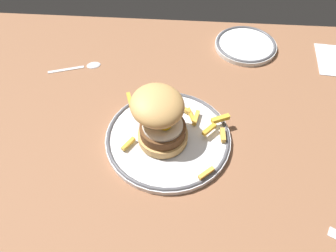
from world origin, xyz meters
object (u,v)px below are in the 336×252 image
(burger, at_px, (160,118))
(side_plate, at_px, (246,45))
(dinner_plate, at_px, (168,137))
(spoon, at_px, (88,65))

(burger, bearing_deg, side_plate, 58.84)
(burger, distance_m, side_plate, 0.39)
(dinner_plate, distance_m, burger, 0.07)
(side_plate, bearing_deg, dinner_plate, -119.43)
(side_plate, xyz_separation_m, spoon, (-0.41, -0.11, -0.00))
(spoon, bearing_deg, dinner_plate, -44.74)
(dinner_plate, distance_m, spoon, 0.31)
(burger, distance_m, spoon, 0.31)
(burger, height_order, spoon, burger)
(side_plate, relative_size, spoon, 1.25)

